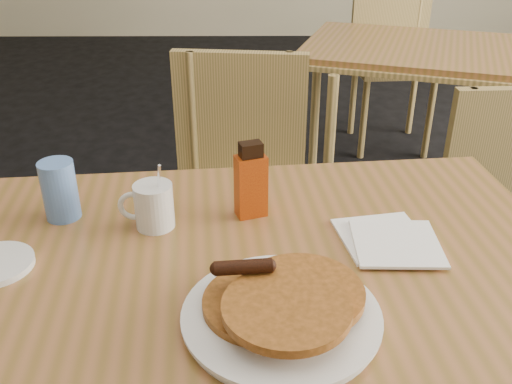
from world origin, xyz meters
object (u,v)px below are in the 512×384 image
chair_neighbor_near (486,175)px  pancake_plate (282,309)px  main_table (238,288)px  neighbor_table (432,57)px  coffee_mug (153,205)px  blue_tumbler (60,190)px  chair_neighbor_far (393,41)px  chair_main_far (241,178)px  syrup_bottle (251,182)px

chair_neighbor_near → pancake_plate: size_ratio=2.63×
main_table → neighbor_table: bearing=63.2°
coffee_mug → blue_tumbler: bearing=171.4°
chair_neighbor_far → chair_main_far: bearing=-121.1°
chair_main_far → coffee_mug: (-0.16, -0.61, 0.25)m
coffee_mug → pancake_plate: bearing=-47.2°
chair_neighbor_far → blue_tumbler: size_ratio=7.94×
main_table → blue_tumbler: blue_tumbler is taller
neighbor_table → blue_tumbler: 1.84m
chair_main_far → neighbor_table: bearing=52.1°
chair_neighbor_far → pancake_plate: bearing=-110.5°
pancake_plate → syrup_bottle: bearing=98.2°
main_table → chair_neighbor_far: chair_neighbor_far is taller
main_table → neighbor_table: size_ratio=1.06×
coffee_mug → blue_tumbler: 0.20m
main_table → blue_tumbler: size_ratio=11.12×
neighbor_table → chair_main_far: 1.18m
chair_main_far → chair_neighbor_far: (0.83, 1.62, 0.04)m
neighbor_table → syrup_bottle: syrup_bottle is taller
pancake_plate → blue_tumbler: 0.55m
coffee_mug → neighbor_table: bearing=58.7°
neighbor_table → chair_neighbor_far: chair_neighbor_far is taller
syrup_bottle → coffee_mug: bearing=173.9°
main_table → blue_tumbler: (-0.36, 0.19, 0.10)m
chair_neighbor_near → coffee_mug: bearing=-145.6°
neighbor_table → coffee_mug: size_ratio=8.99×
blue_tumbler → coffee_mug: bearing=-11.3°
syrup_bottle → blue_tumbler: (-0.39, -0.01, -0.01)m
neighbor_table → coffee_mug: (-0.98, -1.45, 0.09)m
chair_neighbor_far → blue_tumbler: (-1.19, -2.19, 0.22)m
neighbor_table → chair_main_far: chair_main_far is taller
syrup_bottle → blue_tumbler: 0.39m
syrup_bottle → chair_main_far: bearing=74.4°
main_table → chair_neighbor_near: size_ratio=1.67×
main_table → syrup_bottle: size_ratio=8.50×
neighbor_table → blue_tumbler: size_ratio=10.53×
chair_neighbor_near → syrup_bottle: syrup_bottle is taller
main_table → chair_neighbor_near: 1.23m
chair_neighbor_far → chair_neighbor_near: 1.49m
coffee_mug → syrup_bottle: bearing=15.5°
chair_main_far → chair_neighbor_far: size_ratio=0.93×
syrup_bottle → chair_neighbor_far: bearing=51.0°
pancake_plate → syrup_bottle: size_ratio=1.93×
neighbor_table → chair_neighbor_near: size_ratio=1.58×
blue_tumbler → neighbor_table: bearing=50.3°
chair_main_far → chair_neighbor_far: 1.82m
neighbor_table → main_table: bearing=-116.8°
neighbor_table → chair_neighbor_far: size_ratio=1.33×
chair_main_far → chair_neighbor_near: (0.83, 0.13, -0.06)m
chair_main_far → blue_tumbler: 0.72m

